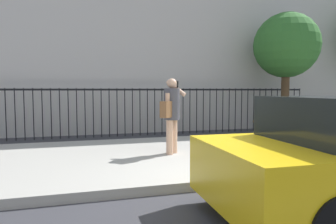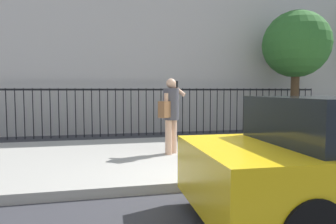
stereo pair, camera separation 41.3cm
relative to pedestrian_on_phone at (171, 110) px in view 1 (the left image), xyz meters
The scene contains 7 objects.
ground_plane 2.38m from the pedestrian_on_phone, 78.00° to the right, with size 60.00×60.00×0.00m, color #333338.
sidewalk 1.12m from the pedestrian_on_phone, 17.25° to the left, with size 28.00×4.40×0.15m, color #9E9B93.
building_facade 7.52m from the pedestrian_on_phone, 86.10° to the left, with size 28.00×4.00×9.91m, color #BCB7B2.
iron_fence 3.86m from the pedestrian_on_phone, 83.48° to the left, with size 12.03×0.04×1.60m.
pedestrian_on_phone is the anchor object (origin of this frame).
street_bench 4.18m from the pedestrian_on_phone, 20.75° to the left, with size 1.60×0.45×0.95m.
street_tree_near 6.35m from the pedestrian_on_phone, 30.65° to the left, with size 2.29×2.29×4.26m.
Camera 1 is at (-2.33, -4.21, 1.53)m, focal length 32.66 mm.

